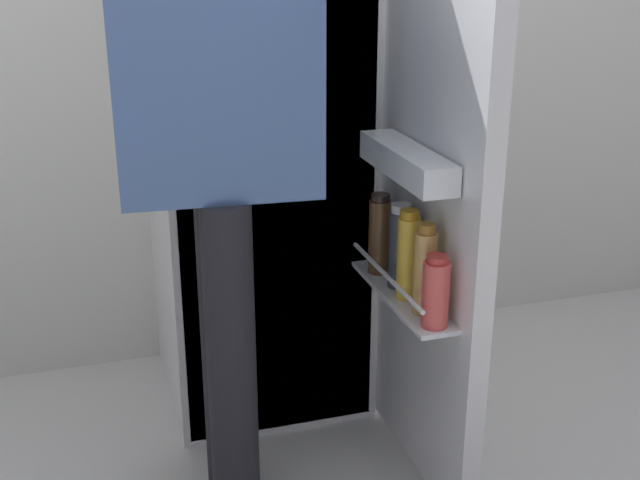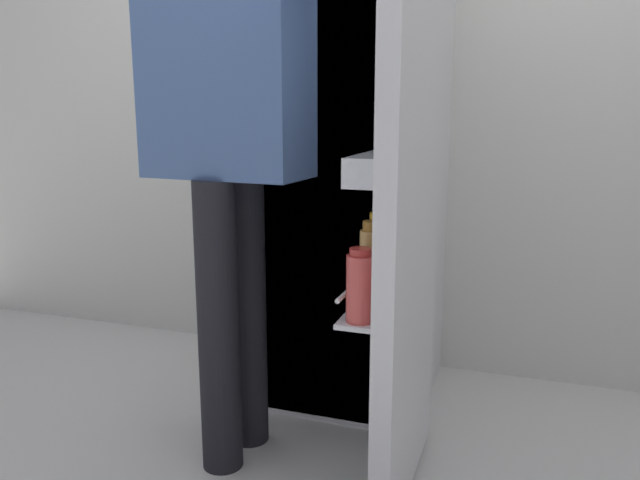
# 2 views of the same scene
# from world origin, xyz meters

# --- Properties ---
(ground_plane) EXTENTS (6.83, 6.83, 0.00)m
(ground_plane) POSITION_xyz_m (0.00, 0.00, 0.00)
(ground_plane) COLOR silver
(refrigerator) EXTENTS (0.65, 1.19, 1.78)m
(refrigerator) POSITION_xyz_m (0.03, 0.50, 0.89)
(refrigerator) COLOR white
(refrigerator) RESTS_ON ground_plane
(person) EXTENTS (0.56, 0.80, 1.72)m
(person) POSITION_xyz_m (-0.19, -0.01, 1.04)
(person) COLOR black
(person) RESTS_ON ground_plane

